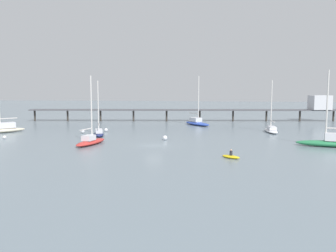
% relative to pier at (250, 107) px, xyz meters
% --- Properties ---
extents(ground_plane, '(400.00, 400.00, 0.00)m').
position_rel_pier_xyz_m(ground_plane, '(-17.70, -43.79, -3.98)').
color(ground_plane, slate).
extents(pier, '(82.18, 15.04, 6.97)m').
position_rel_pier_xyz_m(pier, '(0.00, 0.00, 0.00)').
color(pier, '#4C4C51').
rests_on(pier, ground_plane).
extents(sailboat_cream, '(7.09, 8.31, 11.47)m').
position_rel_pier_xyz_m(sailboat_cream, '(-50.27, -32.68, -3.15)').
color(sailboat_cream, beige).
rests_on(sailboat_cream, ground_plane).
extents(sailboat_green, '(9.62, 3.87, 11.43)m').
position_rel_pier_xyz_m(sailboat_green, '(8.62, -40.93, -3.15)').
color(sailboat_green, '#287F4C').
rests_on(sailboat_green, ground_plane).
extents(sailboat_blue, '(7.70, 9.08, 11.71)m').
position_rel_pier_xyz_m(sailboat_blue, '(-13.31, -12.26, -3.24)').
color(sailboat_blue, '#2D4CB7').
rests_on(sailboat_blue, ground_plane).
extents(sailboat_red, '(3.34, 7.98, 10.68)m').
position_rel_pier_xyz_m(sailboat_red, '(-27.60, -44.39, -3.31)').
color(sailboat_red, red).
rests_on(sailboat_red, ground_plane).
extents(sailboat_white, '(2.57, 7.97, 10.37)m').
position_rel_pier_xyz_m(sailboat_white, '(2.39, -23.99, -3.35)').
color(sailboat_white, white).
rests_on(sailboat_white, ground_plane).
extents(sailboat_navy, '(4.20, 7.05, 10.17)m').
position_rel_pier_xyz_m(sailboat_navy, '(-30.04, -33.95, -3.32)').
color(sailboat_navy, navy).
rests_on(sailboat_navy, ground_plane).
extents(dinghy_yellow, '(2.67, 2.38, 1.14)m').
position_rel_pier_xyz_m(dinghy_yellow, '(-6.24, -51.88, -3.76)').
color(dinghy_yellow, yellow).
rests_on(dinghy_yellow, ground_plane).
extents(mooring_buoy_far, '(0.79, 0.79, 0.79)m').
position_rel_pier_xyz_m(mooring_buoy_far, '(-16.90, -37.86, -3.58)').
color(mooring_buoy_far, silver).
rests_on(mooring_buoy_far, ground_plane).
extents(mooring_buoy_mid, '(0.72, 0.72, 0.72)m').
position_rel_pier_xyz_m(mooring_buoy_mid, '(-30.61, -28.16, -3.62)').
color(mooring_buoy_mid, silver).
rests_on(mooring_buoy_mid, ground_plane).
extents(mooring_buoy_outer, '(0.60, 0.60, 0.60)m').
position_rel_pier_xyz_m(mooring_buoy_outer, '(-44.62, -40.81, -3.68)').
color(mooring_buoy_outer, silver).
rests_on(mooring_buoy_outer, ground_plane).
extents(mooring_buoy_inner, '(0.76, 0.76, 0.76)m').
position_rel_pier_xyz_m(mooring_buoy_inner, '(-34.38, -31.12, -3.60)').
color(mooring_buoy_inner, silver).
rests_on(mooring_buoy_inner, ground_plane).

